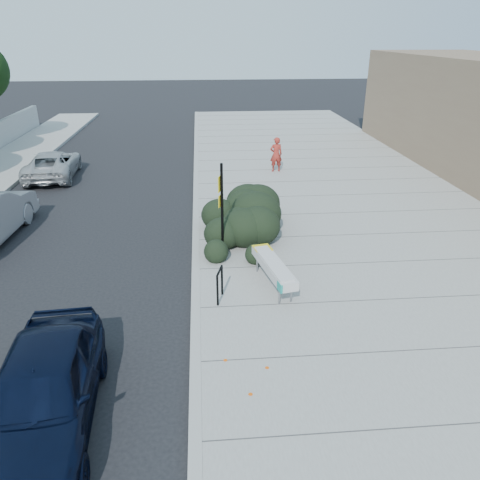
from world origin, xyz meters
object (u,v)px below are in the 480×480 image
at_px(sedan_navy, 43,391).
at_px(suv_silver, 53,164).
at_px(bench, 273,267).
at_px(sign_post, 222,205).
at_px(pedestrian, 276,154).
at_px(bike_rack, 220,282).

relative_size(sedan_navy, suv_silver, 0.97).
bearing_deg(bench, sign_post, 110.34).
xyz_separation_m(sign_post, sedan_navy, (-3.28, -6.14, -0.98)).
height_order(bench, sign_post, sign_post).
bearing_deg(bench, pedestrian, 69.51).
bearing_deg(pedestrian, bench, 76.13).
bearing_deg(sign_post, bench, -39.58).
bearing_deg(suv_silver, bike_rack, 117.19).
xyz_separation_m(bench, bike_rack, (-1.40, -0.58, -0.05)).
relative_size(bike_rack, sign_post, 0.30).
bearing_deg(suv_silver, bench, 123.29).
distance_m(bench, sedan_navy, 6.14).
bearing_deg(sign_post, sedan_navy, -99.32).
relative_size(sedan_navy, pedestrian, 2.66).
distance_m(bike_rack, sign_post, 2.76).
bearing_deg(bike_rack, sedan_navy, -115.97).
bearing_deg(suv_silver, pedestrian, 173.78).
bearing_deg(pedestrian, sedan_navy, 62.68).
height_order(bike_rack, sign_post, sign_post).
distance_m(bench, bike_rack, 1.51).
distance_m(bike_rack, suv_silver, 13.75).
relative_size(sign_post, suv_silver, 0.63).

